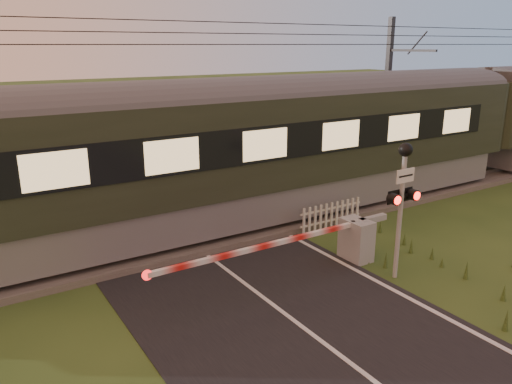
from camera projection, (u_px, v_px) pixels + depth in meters
ground at (322, 343)px, 9.58m from camera, size 160.00×160.00×0.00m
road at (330, 348)px, 9.40m from camera, size 6.00×140.00×0.03m
track_bed at (182, 235)px, 14.83m from camera, size 140.00×3.40×0.39m
overhead_wires at (173, 36)px, 13.22m from camera, size 120.00×0.62×0.62m
train at (475, 120)px, 21.12m from camera, size 45.69×3.15×4.26m
boom_gate at (347, 240)px, 12.97m from camera, size 6.86×0.85×1.13m
crossing_signal at (403, 187)px, 11.62m from camera, size 0.85×0.35×3.36m
picket_fence at (331, 216)px, 15.31m from camera, size 2.35×0.07×0.87m
catenary_mast at (388, 95)px, 21.12m from camera, size 0.21×2.45×6.59m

